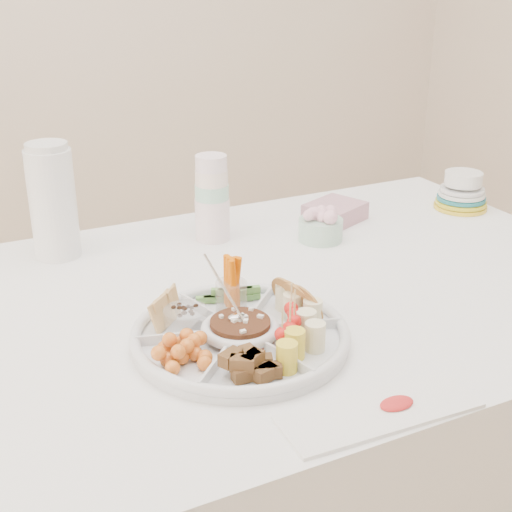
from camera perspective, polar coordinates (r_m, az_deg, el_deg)
name	(u,v)px	position (r m, az deg, el deg)	size (l,w,h in m)	color
dining_table	(277,439)	(1.67, 1.69, -14.40)	(1.52, 1.02, 0.76)	white
party_tray	(240,332)	(1.26, -1.26, -6.13)	(0.38, 0.38, 0.04)	white
bean_dip	(240,329)	(1.26, -1.27, -5.83)	(0.11, 0.11, 0.04)	black
tortillas	(294,300)	(1.33, 3.07, -3.52)	(0.11, 0.11, 0.06)	#AF8448
carrot_cucumber	(229,280)	(1.35, -2.20, -1.95)	(0.12, 0.12, 0.11)	#E26100
pita_raisins	(173,310)	(1.29, -6.69, -4.33)	(0.11, 0.11, 0.06)	beige
cherries	(179,351)	(1.18, -6.16, -7.53)	(0.11, 0.11, 0.04)	orange
granola_chunks	(254,365)	(1.14, -0.17, -8.68)	(0.10, 0.10, 0.04)	brown
banana_tomato	(312,326)	(1.21, 4.54, -5.59)	(0.11, 0.11, 0.09)	#D3BB7B
cup_stack	(212,194)	(1.69, -3.55, 4.99)	(0.08, 0.08, 0.23)	beige
thermos	(52,200)	(1.64, -15.97, 4.35)	(0.10, 0.10, 0.27)	white
flower_bowl	(321,224)	(1.71, 5.20, 2.53)	(0.11, 0.11, 0.08)	silver
napkin_stack	(335,212)	(1.85, 6.34, 3.53)	(0.14, 0.12, 0.05)	#BD8897
plate_stack	(462,192)	(1.99, 16.14, 4.90)	(0.14, 0.14, 0.09)	#CFC945
placemat	(380,412)	(1.11, 9.89, -12.19)	(0.31, 0.10, 0.01)	white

